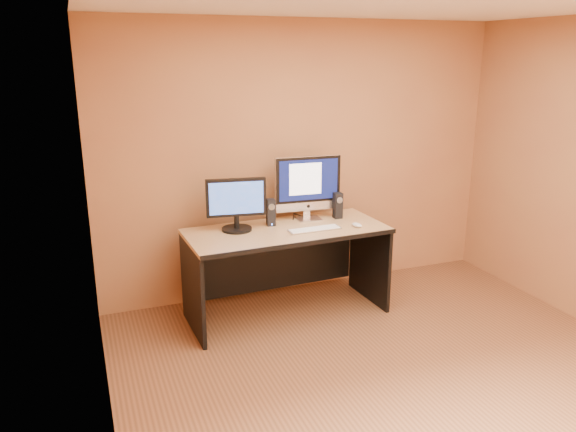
% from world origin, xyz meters
% --- Properties ---
extents(floor, '(4.00, 4.00, 0.00)m').
position_xyz_m(floor, '(0.00, 0.00, 0.00)').
color(floor, brown).
rests_on(floor, ground).
extents(walls, '(4.00, 4.00, 2.60)m').
position_xyz_m(walls, '(0.00, 0.00, 1.30)').
color(walls, '#9B6A3E').
rests_on(walls, ground).
extents(desk, '(1.77, 0.83, 0.81)m').
position_xyz_m(desk, '(-0.40, 1.43, 0.40)').
color(desk, tan).
rests_on(desk, ground).
extents(imac, '(0.64, 0.27, 0.60)m').
position_xyz_m(imac, '(-0.10, 1.65, 1.11)').
color(imac, silver).
rests_on(imac, desk).
extents(second_monitor, '(0.56, 0.34, 0.46)m').
position_xyz_m(second_monitor, '(-0.81, 1.56, 1.04)').
color(second_monitor, black).
rests_on(second_monitor, desk).
extents(speaker_left, '(0.08, 0.09, 0.24)m').
position_xyz_m(speaker_left, '(-0.49, 1.59, 0.93)').
color(speaker_left, black).
rests_on(speaker_left, desk).
extents(speaker_right, '(0.08, 0.08, 0.24)m').
position_xyz_m(speaker_right, '(0.17, 1.59, 0.93)').
color(speaker_right, black).
rests_on(speaker_right, desk).
extents(keyboard, '(0.47, 0.14, 0.02)m').
position_xyz_m(keyboard, '(-0.18, 1.31, 0.82)').
color(keyboard, '#BABABF').
rests_on(keyboard, desk).
extents(mouse, '(0.08, 0.12, 0.04)m').
position_xyz_m(mouse, '(0.21, 1.27, 0.83)').
color(mouse, silver).
rests_on(mouse, desk).
extents(cable_a, '(0.09, 0.23, 0.01)m').
position_xyz_m(cable_a, '(-0.12, 1.75, 0.81)').
color(cable_a, black).
rests_on(cable_a, desk).
extents(cable_b, '(0.09, 0.18, 0.01)m').
position_xyz_m(cable_b, '(-0.20, 1.77, 0.81)').
color(cable_b, black).
rests_on(cable_b, desk).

